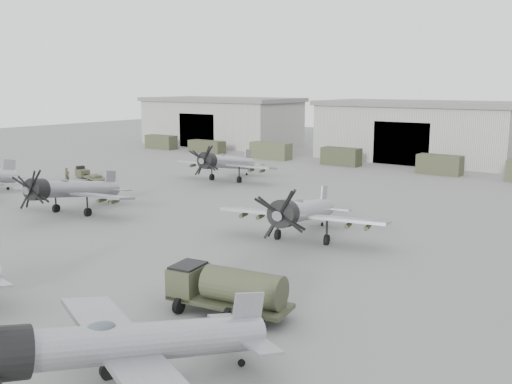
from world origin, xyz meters
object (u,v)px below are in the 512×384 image
aircraft_mid_1 (69,190)px  aircraft_far_0 (225,162)px  fuel_tanker (227,288)px  tug_trailer (87,175)px  ground_crew (67,176)px  aircraft_near_2 (118,345)px  aircraft_mid_2 (301,212)px

aircraft_mid_1 → aircraft_far_0: bearing=79.6°
aircraft_mid_1 → aircraft_far_0: size_ratio=0.97×
fuel_tanker → tug_trailer: bearing=141.8°
fuel_tanker → ground_crew: size_ratio=3.59×
aircraft_near_2 → fuel_tanker: aircraft_near_2 is taller
aircraft_near_2 → tug_trailer: (-40.69, 30.12, -1.60)m
fuel_tanker → ground_crew: (-38.47, 18.65, -0.47)m
aircraft_mid_2 → aircraft_far_0: (-20.81, 16.96, 0.01)m
aircraft_near_2 → ground_crew: bearing=169.1°
aircraft_mid_1 → tug_trailer: (-14.09, 12.71, -1.65)m
aircraft_far_0 → ground_crew: bearing=-147.8°
aircraft_mid_1 → ground_crew: size_ratio=6.75×
tug_trailer → aircraft_far_0: bearing=47.0°
aircraft_mid_1 → aircraft_near_2: bearing=-43.4°
aircraft_mid_2 → aircraft_far_0: aircraft_far_0 is taller
tug_trailer → ground_crew: bearing=-66.4°
tug_trailer → ground_crew: (0.40, -3.11, 0.36)m
aircraft_near_2 → fuel_tanker: 8.59m
aircraft_mid_1 → fuel_tanker: 26.40m
tug_trailer → aircraft_mid_2: bearing=2.6°
tug_trailer → fuel_tanker: bearing=-13.0°
aircraft_near_2 → ground_crew: 48.52m
aircraft_far_0 → tug_trailer: size_ratio=1.74×
aircraft_mid_1 → tug_trailer: bearing=127.8°
tug_trailer → aircraft_mid_1: bearing=-25.8°
aircraft_mid_2 → ground_crew: size_ratio=6.91×
aircraft_mid_1 → aircraft_far_0: aircraft_far_0 is taller
aircraft_mid_1 → aircraft_mid_2: (20.90, 4.18, 0.05)m
aircraft_mid_2 → ground_crew: 35.04m
aircraft_mid_2 → tug_trailer: (-34.99, 8.53, -1.70)m
aircraft_mid_1 → fuel_tanker: (24.79, -9.05, -0.81)m
aircraft_far_0 → fuel_tanker: bearing=-58.5°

